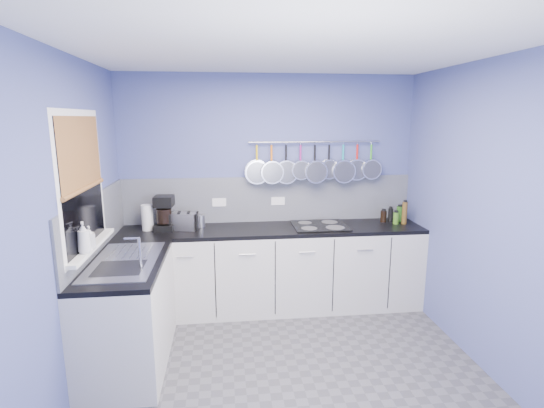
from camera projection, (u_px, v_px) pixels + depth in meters
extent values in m
cube|color=#47474C|center=(288.00, 373.00, 3.37)|extent=(3.20, 3.00, 0.02)
cube|color=white|center=(291.00, 48.00, 2.86)|extent=(3.20, 3.00, 0.02)
cube|color=#49518C|center=(269.00, 190.00, 4.58)|extent=(3.20, 0.02, 2.50)
cube|color=#49518C|center=(348.00, 318.00, 1.65)|extent=(3.20, 0.02, 2.50)
cube|color=#49518C|center=(67.00, 230.00, 2.94)|extent=(0.02, 3.00, 2.50)
cube|color=#49518C|center=(489.00, 218.00, 3.29)|extent=(0.02, 3.00, 2.50)
cube|color=gray|center=(269.00, 199.00, 4.58)|extent=(3.20, 0.02, 0.50)
cube|color=gray|center=(96.00, 223.00, 3.54)|extent=(0.02, 1.80, 0.50)
cube|color=beige|center=(272.00, 270.00, 4.45)|extent=(3.20, 0.60, 0.86)
cube|color=black|center=(272.00, 229.00, 4.36)|extent=(3.20, 0.60, 0.04)
cube|color=beige|center=(129.00, 315.00, 3.43)|extent=(0.60, 1.20, 0.86)
cube|color=black|center=(125.00, 263.00, 3.34)|extent=(0.60, 1.20, 0.04)
cube|color=white|center=(82.00, 182.00, 3.17)|extent=(0.01, 1.00, 1.10)
cube|color=black|center=(83.00, 182.00, 3.17)|extent=(0.01, 0.90, 1.00)
cube|color=#986232|center=(81.00, 153.00, 3.13)|extent=(0.01, 0.90, 0.55)
cube|color=white|center=(91.00, 246.00, 3.28)|extent=(0.10, 0.98, 0.03)
cube|color=silver|center=(125.00, 261.00, 3.33)|extent=(0.50, 0.95, 0.01)
cube|color=white|center=(219.00, 202.00, 4.51)|extent=(0.15, 0.01, 0.09)
cube|color=white|center=(278.00, 201.00, 4.59)|extent=(0.15, 0.01, 0.09)
cylinder|color=silver|center=(315.00, 142.00, 4.47)|extent=(1.45, 0.02, 0.02)
imported|color=white|center=(83.00, 238.00, 3.05)|extent=(0.11, 0.11, 0.24)
imported|color=white|center=(89.00, 237.00, 3.18)|extent=(0.10, 0.10, 0.17)
cylinder|color=white|center=(147.00, 218.00, 4.23)|extent=(0.15, 0.15, 0.27)
cube|color=silver|center=(184.00, 221.00, 4.27)|extent=(0.31, 0.23, 0.17)
cylinder|color=silver|center=(201.00, 221.00, 4.38)|extent=(0.10, 0.10, 0.12)
cube|color=black|center=(320.00, 226.00, 4.41)|extent=(0.57, 0.50, 0.01)
cylinder|color=#265919|center=(400.00, 214.00, 4.61)|extent=(0.07, 0.07, 0.17)
cylinder|color=black|center=(390.00, 215.00, 4.59)|extent=(0.05, 0.05, 0.15)
cylinder|color=black|center=(383.00, 216.00, 4.58)|extent=(0.07, 0.07, 0.13)
cylinder|color=brown|center=(405.00, 213.00, 4.49)|extent=(0.06, 0.06, 0.24)
cylinder|color=#3F721E|center=(396.00, 218.00, 4.50)|extent=(0.06, 0.06, 0.13)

